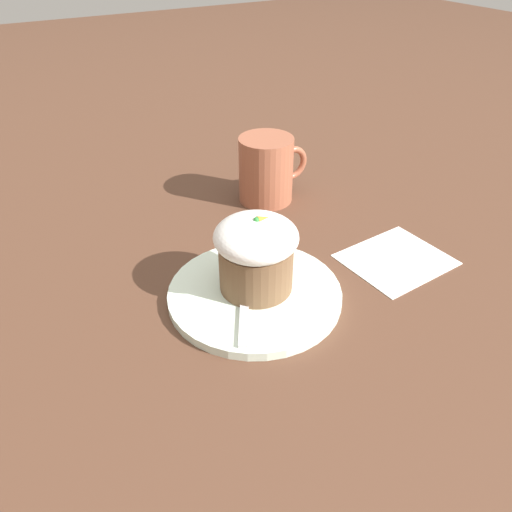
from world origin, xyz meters
The scene contains 6 objects.
ground_plane centered at (0.00, 0.00, 0.00)m, with size 4.00×4.00×0.00m, color #513323.
dessert_plate centered at (0.00, 0.00, 0.01)m, with size 0.21×0.21×0.01m.
carrot_cake centered at (0.01, 0.01, 0.06)m, with size 0.10×0.10×0.10m.
spoon centered at (-0.02, -0.01, 0.01)m, with size 0.07×0.10×0.01m.
coffee_cup centered at (0.14, 0.21, 0.05)m, with size 0.12×0.08×0.10m.
paper_napkin centered at (0.20, -0.03, 0.00)m, with size 0.14×0.12×0.00m.
Camera 1 is at (-0.23, -0.40, 0.38)m, focal length 35.00 mm.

